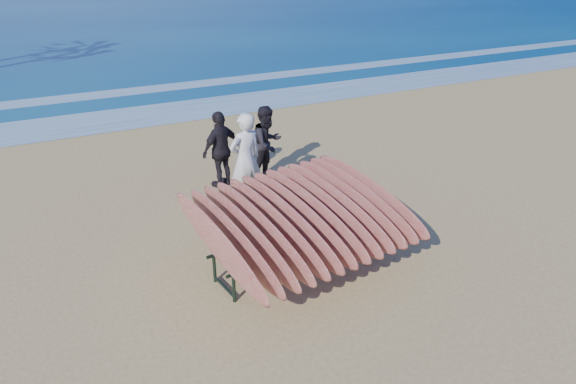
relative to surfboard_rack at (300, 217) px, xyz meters
name	(u,v)px	position (x,y,z in m)	size (l,w,h in m)	color
ground	(308,257)	(0.21, 0.07, -0.90)	(120.00, 120.00, 0.00)	tan
ocean	(52,3)	(0.21, 55.07, -0.90)	(160.00, 160.00, 0.00)	navy
foam_near	(163,113)	(0.21, 10.07, -0.89)	(160.00, 160.00, 0.00)	white
foam_far	(140,90)	(0.21, 13.57, -0.90)	(160.00, 160.00, 0.00)	white
surfboard_rack	(300,217)	(0.00, 0.00, 0.00)	(3.55, 3.45, 1.44)	black
person_white	(246,159)	(0.10, 2.60, 0.10)	(0.73, 0.48, 2.00)	silver
person_dark_a	(267,144)	(1.03, 3.54, -0.01)	(0.87, 0.67, 1.78)	black
person_dark_b	(221,150)	(-0.05, 3.67, -0.02)	(1.04, 0.43, 1.77)	black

